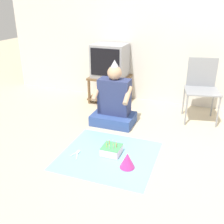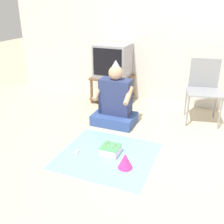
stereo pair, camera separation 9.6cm
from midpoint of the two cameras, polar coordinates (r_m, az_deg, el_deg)
ground_plane at (r=2.68m, az=10.72°, el=-13.59°), size 16.00×16.00×0.00m
wall_back at (r=4.19m, az=17.30°, el=18.02°), size 6.40×0.06×2.55m
tv_stand at (r=4.38m, az=-1.09°, el=5.58°), size 0.62×0.51×0.43m
tv at (r=4.27m, az=-1.09°, el=11.15°), size 0.53×0.46×0.52m
folding_chair at (r=3.84m, az=18.27°, el=5.61°), size 0.52×0.50×0.86m
person_seated at (r=3.56m, az=-0.34°, el=2.02°), size 0.57×0.40×0.88m
party_cloth at (r=2.94m, az=-1.70°, el=-9.41°), size 1.03×0.96×0.01m
birthday_cake at (r=2.94m, az=-1.03°, el=-8.23°), size 0.21×0.21×0.15m
party_hat_blue at (r=2.71m, az=2.33°, el=-10.47°), size 0.16×0.16×0.16m
plastic_spoon_near at (r=3.02m, az=-8.42°, el=-8.56°), size 0.06×0.14×0.01m
plastic_spoon_far at (r=2.99m, az=-8.46°, el=-8.90°), size 0.07×0.14×0.01m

